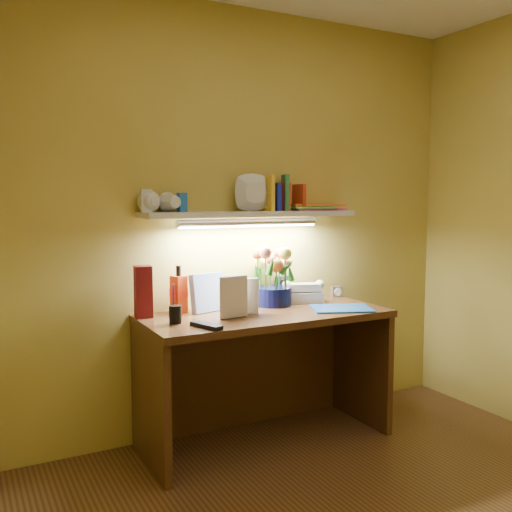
{
  "coord_description": "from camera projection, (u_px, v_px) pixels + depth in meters",
  "views": [
    {
      "loc": [
        -1.52,
        -1.57,
        1.39
      ],
      "look_at": [
        0.02,
        1.35,
        1.06
      ],
      "focal_mm": 40.0,
      "sensor_mm": 36.0,
      "label": 1
    }
  ],
  "objects": [
    {
      "name": "desk",
      "position": [
        266.0,
        377.0,
        3.25
      ],
      "size": [
        1.4,
        0.6,
        0.75
      ],
      "primitive_type": "cube",
      "color": "#3D2410",
      "rests_on": "ground"
    },
    {
      "name": "flower_bouquet",
      "position": [
        273.0,
        274.0,
        3.41
      ],
      "size": [
        0.29,
        0.29,
        0.38
      ],
      "primitive_type": null,
      "rotation": [
        0.0,
        0.0,
        0.24
      ],
      "color": "black",
      "rests_on": "desk"
    },
    {
      "name": "telephone",
      "position": [
        303.0,
        291.0,
        3.53
      ],
      "size": [
        0.26,
        0.23,
        0.13
      ],
      "primitive_type": null,
      "rotation": [
        0.0,
        0.0,
        -0.32
      ],
      "color": "beige",
      "rests_on": "desk"
    },
    {
      "name": "desk_clock",
      "position": [
        336.0,
        292.0,
        3.71
      ],
      "size": [
        0.08,
        0.05,
        0.07
      ],
      "primitive_type": "cube",
      "rotation": [
        0.0,
        0.0,
        -0.18
      ],
      "color": "#B2B1B5",
      "rests_on": "desk"
    },
    {
      "name": "whisky_bottle",
      "position": [
        179.0,
        289.0,
        3.18
      ],
      "size": [
        0.09,
        0.09,
        0.27
      ],
      "primitive_type": null,
      "rotation": [
        0.0,
        0.0,
        0.34
      ],
      "color": "#AF2F0B",
      "rests_on": "desk"
    },
    {
      "name": "whisky_box",
      "position": [
        143.0,
        292.0,
        3.07
      ],
      "size": [
        0.1,
        0.1,
        0.28
      ],
      "primitive_type": "cube",
      "rotation": [
        0.0,
        0.0,
        -0.13
      ],
      "color": "#5E0F13",
      "rests_on": "desk"
    },
    {
      "name": "pen_cup",
      "position": [
        175.0,
        308.0,
        2.93
      ],
      "size": [
        0.07,
        0.07,
        0.16
      ],
      "primitive_type": "cylinder",
      "rotation": [
        0.0,
        0.0,
        -0.12
      ],
      "color": "black",
      "rests_on": "desk"
    },
    {
      "name": "art_card",
      "position": [
        208.0,
        292.0,
        3.23
      ],
      "size": [
        0.22,
        0.1,
        0.22
      ],
      "primitive_type": null,
      "rotation": [
        0.0,
        0.0,
        0.27
      ],
      "color": "white",
      "rests_on": "desk"
    },
    {
      "name": "tv_remote",
      "position": [
        206.0,
        326.0,
        2.83
      ],
      "size": [
        0.11,
        0.2,
        0.02
      ],
      "primitive_type": "cube",
      "rotation": [
        0.0,
        0.0,
        0.34
      ],
      "color": "black",
      "rests_on": "desk"
    },
    {
      "name": "blue_folder",
      "position": [
        341.0,
        308.0,
        3.3
      ],
      "size": [
        0.41,
        0.36,
        0.01
      ],
      "primitive_type": "cube",
      "rotation": [
        0.0,
        0.0,
        -0.39
      ],
      "color": "blue",
      "rests_on": "desk"
    },
    {
      "name": "desk_book_a",
      "position": [
        220.0,
        298.0,
        3.01
      ],
      "size": [
        0.17,
        0.03,
        0.23
      ],
      "primitive_type": "imported",
      "rotation": [
        0.0,
        0.0,
        0.04
      ],
      "color": "beige",
      "rests_on": "desk"
    },
    {
      "name": "desk_book_b",
      "position": [
        233.0,
        297.0,
        3.13
      ],
      "size": [
        0.15,
        0.04,
        0.2
      ],
      "primitive_type": "imported",
      "rotation": [
        0.0,
        0.0,
        -0.19
      ],
      "color": "silver",
      "rests_on": "desk"
    },
    {
      "name": "wall_shelf",
      "position": [
        252.0,
        208.0,
        3.32
      ],
      "size": [
        1.32,
        0.33,
        0.25
      ],
      "color": "silver",
      "rests_on": "ground"
    }
  ]
}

